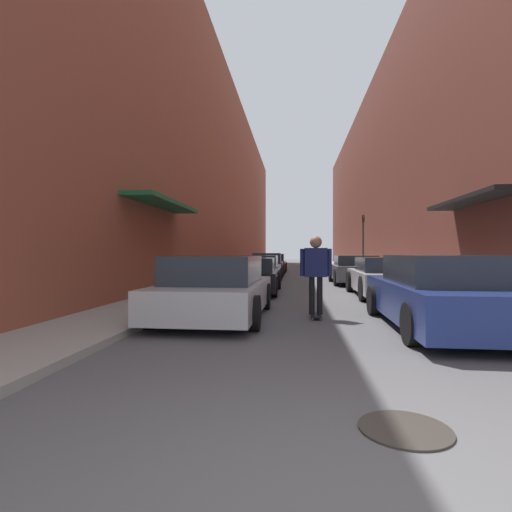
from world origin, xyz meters
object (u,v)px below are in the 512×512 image
(parked_car_left_0, at_px, (216,289))
(parked_car_left_3, at_px, (267,265))
(parked_car_right_0, at_px, (439,293))
(parked_car_right_1, at_px, (384,277))
(parked_car_right_2, at_px, (355,270))
(skateboarder, at_px, (316,268))
(traffic_light, at_px, (363,237))
(parked_car_left_2, at_px, (261,269))
(parked_car_left_4, at_px, (272,263))
(manhole_cover, at_px, (405,429))
(parked_car_left_1, at_px, (250,276))

(parked_car_left_0, xyz_separation_m, parked_car_left_3, (-0.01, 15.20, 0.03))
(parked_car_right_0, xyz_separation_m, parked_car_right_1, (0.19, 5.35, -0.03))
(parked_car_right_2, relative_size, skateboarder, 2.43)
(parked_car_right_1, relative_size, skateboarder, 2.67)
(skateboarder, distance_m, traffic_light, 17.79)
(parked_car_left_2, xyz_separation_m, parked_car_left_4, (-0.06, 10.27, 0.02))
(parked_car_right_2, distance_m, manhole_cover, 14.87)
(parked_car_right_1, xyz_separation_m, parked_car_right_2, (-0.15, 5.13, 0.01))
(parked_car_left_1, distance_m, traffic_light, 13.62)
(parked_car_left_0, xyz_separation_m, parked_car_right_2, (4.24, 9.72, 0.00))
(parked_car_left_2, distance_m, parked_car_right_1, 7.20)
(skateboarder, bearing_deg, parked_car_left_4, 95.90)
(parked_car_right_1, bearing_deg, skateboarder, -118.03)
(parked_car_right_2, relative_size, manhole_cover, 5.94)
(parked_car_left_2, height_order, parked_car_right_1, parked_car_left_2)
(parked_car_left_1, relative_size, parked_car_left_3, 1.12)
(parked_car_right_2, bearing_deg, parked_car_left_4, 111.48)
(parked_car_left_4, bearing_deg, parked_car_right_0, -78.77)
(parked_car_right_0, distance_m, parked_car_right_2, 10.48)
(parked_car_right_0, xyz_separation_m, manhole_cover, (-1.72, -4.27, -0.63))
(manhole_cover, bearing_deg, parked_car_left_0, 116.23)
(parked_car_left_4, distance_m, traffic_light, 6.88)
(parked_car_left_0, height_order, parked_car_right_1, parked_car_left_0)
(parked_car_right_0, distance_m, skateboarder, 2.39)
(parked_car_right_1, bearing_deg, parked_car_left_0, -133.71)
(parked_car_left_0, height_order, parked_car_right_2, parked_car_left_0)
(parked_car_left_0, xyz_separation_m, parked_car_left_4, (-0.04, 20.58, 0.01))
(manhole_cover, distance_m, traffic_light, 22.97)
(traffic_light, bearing_deg, manhole_cover, -98.58)
(parked_car_right_0, relative_size, traffic_light, 1.29)
(parked_car_left_0, height_order, parked_car_left_3, parked_car_left_3)
(manhole_cover, bearing_deg, traffic_light, 81.42)
(parked_car_left_4, relative_size, manhole_cover, 6.03)
(parked_car_left_1, relative_size, parked_car_right_1, 0.99)
(parked_car_left_4, distance_m, parked_car_right_1, 16.59)
(parked_car_left_2, xyz_separation_m, traffic_light, (5.87, 7.25, 1.76))
(parked_car_left_1, relative_size, skateboarder, 2.63)
(parked_car_right_2, bearing_deg, parked_car_left_1, -133.40)
(parked_car_left_1, height_order, manhole_cover, parked_car_left_1)
(parked_car_left_1, relative_size, parked_car_right_2, 1.09)
(parked_car_left_0, bearing_deg, skateboarder, 6.31)
(parked_car_left_0, relative_size, parked_car_left_1, 0.97)
(parked_car_right_1, relative_size, traffic_light, 1.25)
(parked_car_left_3, relative_size, parked_car_right_2, 0.97)
(parked_car_left_0, relative_size, traffic_light, 1.20)
(manhole_cover, xyz_separation_m, traffic_light, (3.41, 22.59, 2.36))
(parked_car_left_0, bearing_deg, parked_car_left_4, 90.10)
(parked_car_left_2, xyz_separation_m, parked_car_right_2, (4.21, -0.59, 0.02))
(parked_car_right_0, bearing_deg, parked_car_left_1, 123.78)
(parked_car_left_2, height_order, manhole_cover, parked_car_left_2)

